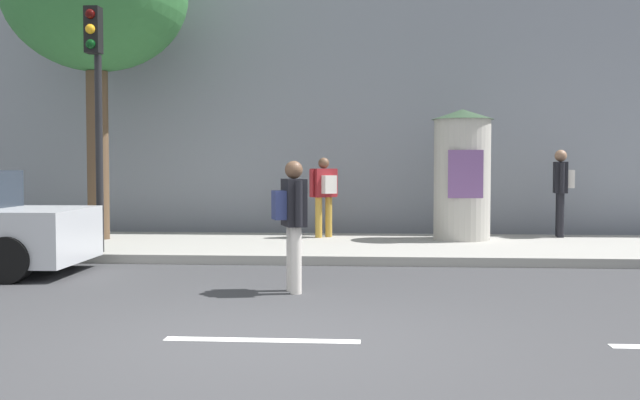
# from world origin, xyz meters

# --- Properties ---
(ground_plane) EXTENTS (80.00, 80.00, 0.00)m
(ground_plane) POSITION_xyz_m (0.00, 0.00, 0.00)
(ground_plane) COLOR #38383A
(sidewalk_curb) EXTENTS (36.00, 4.00, 0.15)m
(sidewalk_curb) POSITION_xyz_m (0.00, 7.00, 0.07)
(sidewalk_curb) COLOR #9E9B93
(sidewalk_curb) RESTS_ON ground_plane
(lane_markings) EXTENTS (25.80, 0.16, 0.01)m
(lane_markings) POSITION_xyz_m (0.00, 0.00, 0.00)
(lane_markings) COLOR silver
(lane_markings) RESTS_ON ground_plane
(building_backdrop) EXTENTS (36.00, 5.00, 8.58)m
(building_backdrop) POSITION_xyz_m (0.00, 12.00, 4.29)
(building_backdrop) COLOR gray
(building_backdrop) RESTS_ON ground_plane
(traffic_light) EXTENTS (0.24, 0.45, 4.01)m
(traffic_light) POSITION_xyz_m (-3.53, 5.24, 2.87)
(traffic_light) COLOR black
(traffic_light) RESTS_ON sidewalk_curb
(poster_column) EXTENTS (1.20, 1.20, 2.53)m
(poster_column) POSITION_xyz_m (2.73, 7.85, 1.43)
(poster_column) COLOR #B2ADA3
(poster_column) RESTS_ON sidewalk_curb
(pedestrian_near_pole) EXTENTS (0.48, 0.61, 1.65)m
(pedestrian_near_pole) POSITION_xyz_m (-0.00, 2.55, 0.99)
(pedestrian_near_pole) COLOR silver
(pedestrian_near_pole) RESTS_ON ground_plane
(pedestrian_in_light_jacket) EXTENTS (0.42, 0.65, 1.76)m
(pedestrian_in_light_jacket) POSITION_xyz_m (4.79, 8.49, 1.21)
(pedestrian_in_light_jacket) COLOR black
(pedestrian_in_light_jacket) RESTS_ON sidewalk_curb
(pedestrian_in_dark_shirt) EXTENTS (0.54, 0.54, 1.60)m
(pedestrian_in_dark_shirt) POSITION_xyz_m (0.04, 8.08, 1.11)
(pedestrian_in_dark_shirt) COLOR #B78C33
(pedestrian_in_dark_shirt) RESTS_ON sidewalk_curb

